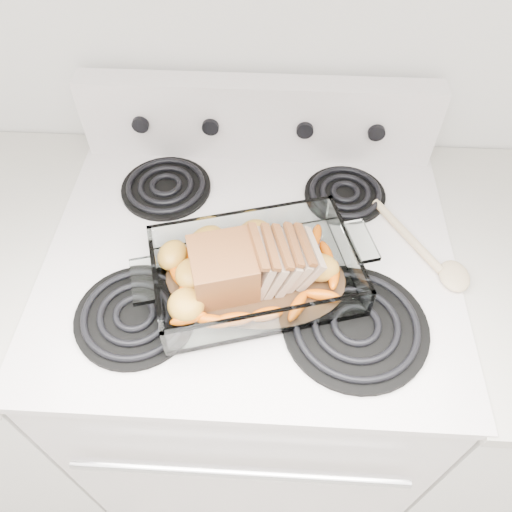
# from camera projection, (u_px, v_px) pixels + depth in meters

# --- Properties ---
(electric_range) EXTENTS (0.78, 0.70, 1.12)m
(electric_range) POSITION_uv_depth(u_px,v_px,m) (252.00, 359.00, 1.32)
(electric_range) COLOR white
(electric_range) RESTS_ON ground
(counter_left) EXTENTS (0.58, 0.68, 0.93)m
(counter_left) POSITION_uv_depth(u_px,v_px,m) (7.00, 349.00, 1.35)
(counter_left) COLOR white
(counter_left) RESTS_ON ground
(counter_right) EXTENTS (0.58, 0.68, 0.93)m
(counter_right) POSITION_uv_depth(u_px,v_px,m) (505.00, 374.00, 1.31)
(counter_right) COLOR white
(counter_right) RESTS_ON ground
(baking_dish) EXTENTS (0.35, 0.23, 0.07)m
(baking_dish) POSITION_uv_depth(u_px,v_px,m) (255.00, 275.00, 0.89)
(baking_dish) COLOR silver
(baking_dish) RESTS_ON electric_range
(pork_roast) EXTENTS (0.22, 0.11, 0.09)m
(pork_roast) POSITION_uv_depth(u_px,v_px,m) (243.00, 264.00, 0.87)
(pork_roast) COLOR brown
(pork_roast) RESTS_ON baking_dish
(roast_vegetables) EXTENTS (0.39, 0.21, 0.05)m
(roast_vegetables) POSITION_uv_depth(u_px,v_px,m) (254.00, 254.00, 0.91)
(roast_vegetables) COLOR #C95100
(roast_vegetables) RESTS_ON baking_dish
(wooden_spoon) EXTENTS (0.16, 0.22, 0.02)m
(wooden_spoon) POSITION_uv_depth(u_px,v_px,m) (433.00, 257.00, 0.94)
(wooden_spoon) COLOR #C1B292
(wooden_spoon) RESTS_ON electric_range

